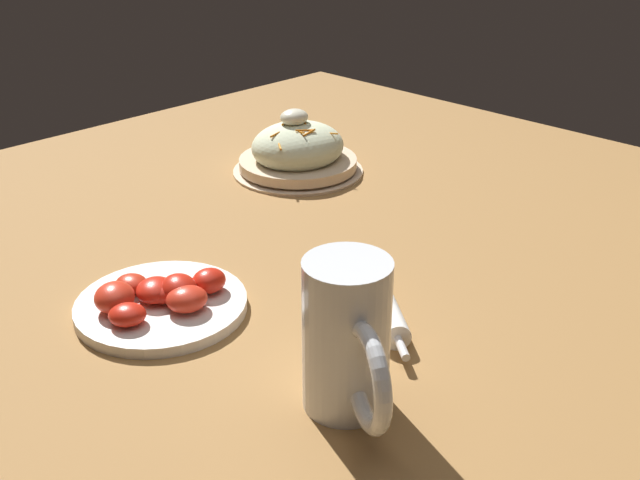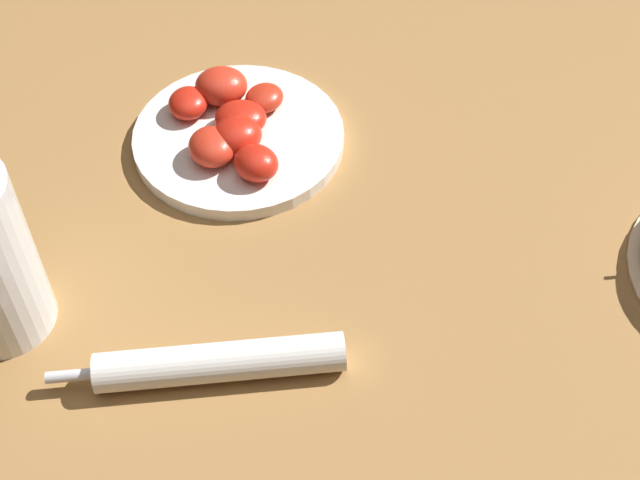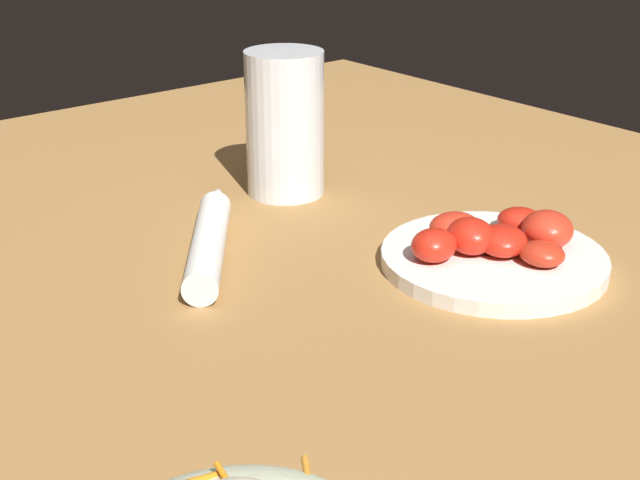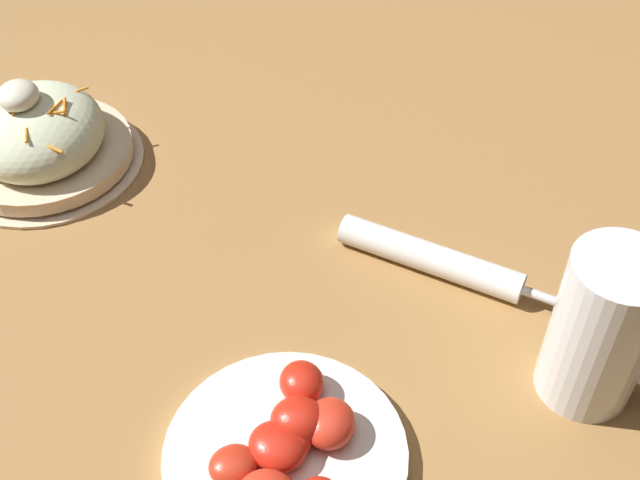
% 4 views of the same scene
% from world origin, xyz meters
% --- Properties ---
extents(ground_plane, '(1.43, 1.43, 0.00)m').
position_xyz_m(ground_plane, '(0.00, 0.00, 0.00)').
color(ground_plane, '#9E703D').
extents(salad_plate, '(0.22, 0.22, 0.11)m').
position_xyz_m(salad_plate, '(0.18, 0.24, 0.03)').
color(salad_plate, beige).
rests_on(salad_plate, ground_plane).
extents(beer_mug, '(0.10, 0.14, 0.15)m').
position_xyz_m(beer_mug, '(-0.22, -0.24, 0.07)').
color(beer_mug, white).
rests_on(beer_mug, ground_plane).
extents(napkin_roll, '(0.15, 0.19, 0.03)m').
position_xyz_m(napkin_roll, '(-0.06, -0.14, 0.02)').
color(napkin_roll, white).
rests_on(napkin_roll, ground_plane).
extents(tomato_plate, '(0.20, 0.20, 0.05)m').
position_xyz_m(tomato_plate, '(-0.25, 0.03, 0.02)').
color(tomato_plate, white).
rests_on(tomato_plate, ground_plane).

